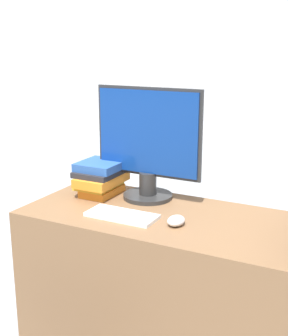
{
  "coord_description": "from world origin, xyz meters",
  "views": [
    {
      "loc": [
        0.81,
        -1.46,
        1.47
      ],
      "look_at": [
        -0.08,
        0.27,
        0.94
      ],
      "focal_mm": 50.0,
      "sensor_mm": 36.0,
      "label": 1
    }
  ],
  "objects_px": {
    "keyboard": "(122,215)",
    "book_stack": "(101,178)",
    "monitor": "(148,144)",
    "mouse": "(176,221)"
  },
  "relations": [
    {
      "from": "keyboard",
      "to": "book_stack",
      "type": "bearing_deg",
      "value": 137.95
    },
    {
      "from": "mouse",
      "to": "book_stack",
      "type": "xyz_separation_m",
      "value": [
        -0.49,
        0.2,
        0.07
      ]
    },
    {
      "from": "mouse",
      "to": "keyboard",
      "type": "bearing_deg",
      "value": -174.44
    },
    {
      "from": "keyboard",
      "to": "book_stack",
      "type": "height_order",
      "value": "book_stack"
    },
    {
      "from": "monitor",
      "to": "book_stack",
      "type": "distance_m",
      "value": 0.3
    },
    {
      "from": "book_stack",
      "to": "mouse",
      "type": "bearing_deg",
      "value": -22.21
    },
    {
      "from": "monitor",
      "to": "mouse",
      "type": "height_order",
      "value": "monitor"
    },
    {
      "from": "monitor",
      "to": "keyboard",
      "type": "xyz_separation_m",
      "value": [
        0.02,
        -0.28,
        -0.26
      ]
    },
    {
      "from": "monitor",
      "to": "mouse",
      "type": "relative_size",
      "value": 5.69
    },
    {
      "from": "monitor",
      "to": "keyboard",
      "type": "height_order",
      "value": "monitor"
    }
  ]
}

